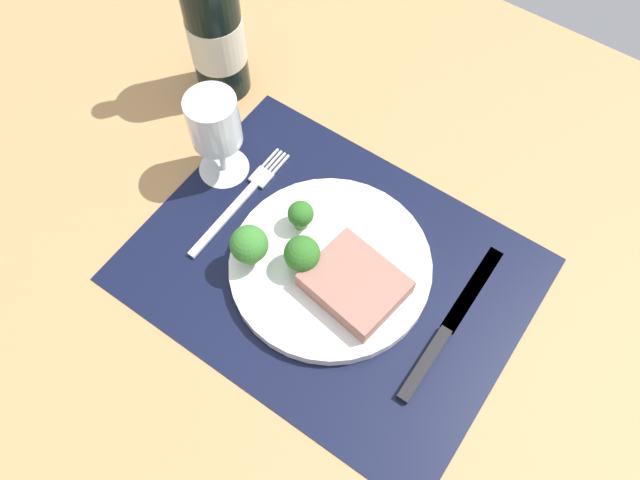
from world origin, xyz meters
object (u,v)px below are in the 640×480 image
Objects in this scene: knife at (444,333)px; steak at (355,284)px; plate at (330,266)px; fork at (241,200)px; wine_glass at (215,126)px; wine_bottle at (215,30)px.

steak is at bearing -173.24° from knife.
plate reaches higher than knife.
steak is (4.21, -1.17, 2.09)cm from plate.
wine_glass is (-5.18, 2.91, 8.38)cm from fork.
wine_bottle is at bearing 151.57° from plate.
wine_bottle is (-33.66, 17.11, 7.12)cm from steak.
wine_glass is at bearing 172.19° from knife.
wine_glass is at bearing -51.42° from wine_bottle.
knife is at bearing -18.89° from wine_bottle.
fork is 0.83× the size of knife.
plate is 1.83× the size of wine_glass.
wine_glass reaches higher than plate.
fork is (-19.23, 2.59, -2.64)cm from steak.
steak is 0.56× the size of fork.
wine_glass is at bearing 167.29° from steak.
wine_bottle is 14.92cm from wine_glass.
fork is at bearing 176.59° from knife.
wine_bottle reaches higher than wine_glass.
plate is 2.29× the size of steak.
wine_bottle is 2.13× the size of wine_glass.
steak is at bearing -15.54° from plate.
wine_glass is at bearing 167.89° from plate.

